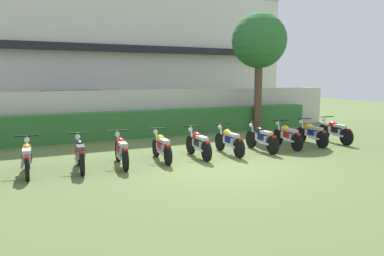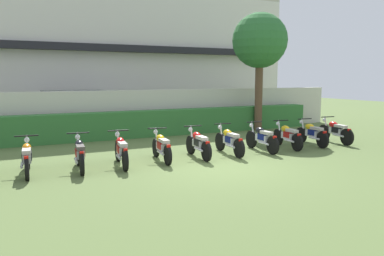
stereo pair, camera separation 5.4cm
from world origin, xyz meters
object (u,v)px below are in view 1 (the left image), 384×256
(motorcycle_in_row_5, at_px, (198,143))
(motorcycle_in_row_8, at_px, (287,136))
(motorcycle_in_row_2, at_px, (80,154))
(motorcycle_in_row_9, at_px, (311,133))
(parked_car, at_px, (77,111))
(motorcycle_in_row_3, at_px, (121,150))
(tree_near_inspector, at_px, (259,42))
(motorcycle_in_row_4, at_px, (162,146))
(motorcycle_in_row_6, at_px, (229,141))
(motorcycle_in_row_10, at_px, (335,131))
(motorcycle_in_row_7, at_px, (262,138))
(motorcycle_in_row_1, at_px, (27,158))

(motorcycle_in_row_5, xyz_separation_m, motorcycle_in_row_8, (3.56, 0.03, -0.00))
(motorcycle_in_row_2, xyz_separation_m, motorcycle_in_row_9, (8.34, 0.10, -0.01))
(parked_car, distance_m, motorcycle_in_row_3, 7.77)
(tree_near_inspector, xyz_separation_m, motorcycle_in_row_5, (-5.46, -4.33, -3.65))
(motorcycle_in_row_4, xyz_separation_m, motorcycle_in_row_6, (2.35, -0.05, 0.01))
(motorcycle_in_row_2, height_order, motorcycle_in_row_4, motorcycle_in_row_2)
(motorcycle_in_row_6, bearing_deg, motorcycle_in_row_4, 93.70)
(motorcycle_in_row_5, xyz_separation_m, motorcycle_in_row_10, (5.93, 0.07, 0.01))
(tree_near_inspector, bearing_deg, motorcycle_in_row_10, -83.68)
(motorcycle_in_row_9, bearing_deg, motorcycle_in_row_4, 95.96)
(parked_car, relative_size, tree_near_inspector, 0.83)
(motorcycle_in_row_7, bearing_deg, motorcycle_in_row_2, 94.22)
(motorcycle_in_row_6, relative_size, motorcycle_in_row_7, 1.01)
(motorcycle_in_row_2, relative_size, motorcycle_in_row_3, 0.96)
(motorcycle_in_row_1, height_order, motorcycle_in_row_3, motorcycle_in_row_3)
(motorcycle_in_row_1, xyz_separation_m, motorcycle_in_row_8, (8.45, -0.11, 0.00))
(motorcycle_in_row_6, bearing_deg, motorcycle_in_row_8, -85.37)
(parked_car, xyz_separation_m, motorcycle_in_row_7, (4.62, -7.74, -0.49))
(motorcycle_in_row_5, bearing_deg, motorcycle_in_row_1, 92.81)
(motorcycle_in_row_4, relative_size, motorcycle_in_row_6, 0.95)
(parked_car, height_order, tree_near_inspector, tree_near_inspector)
(parked_car, bearing_deg, motorcycle_in_row_2, -100.85)
(motorcycle_in_row_1, distance_m, motorcycle_in_row_6, 6.06)
(parked_car, bearing_deg, motorcycle_in_row_10, -43.83)
(tree_near_inspector, bearing_deg, motorcycle_in_row_4, -147.53)
(motorcycle_in_row_3, distance_m, motorcycle_in_row_9, 7.20)
(parked_car, distance_m, motorcycle_in_row_9, 10.34)
(motorcycle_in_row_5, bearing_deg, motorcycle_in_row_2, 94.83)
(motorcycle_in_row_8, bearing_deg, parked_car, 44.67)
(motorcycle_in_row_1, relative_size, motorcycle_in_row_7, 0.98)
(motorcycle_in_row_9, bearing_deg, motorcycle_in_row_2, 96.82)
(motorcycle_in_row_7, bearing_deg, motorcycle_in_row_10, -84.72)
(parked_car, height_order, motorcycle_in_row_8, parked_car)
(motorcycle_in_row_1, height_order, motorcycle_in_row_8, motorcycle_in_row_8)
(motorcycle_in_row_7, bearing_deg, motorcycle_in_row_6, 92.08)
(motorcycle_in_row_4, bearing_deg, motorcycle_in_row_2, 99.02)
(motorcycle_in_row_3, xyz_separation_m, motorcycle_in_row_10, (8.40, 0.10, 0.00))
(motorcycle_in_row_5, bearing_deg, motorcycle_in_row_8, -85.18)
(motorcycle_in_row_1, bearing_deg, motorcycle_in_row_3, -88.88)
(motorcycle_in_row_1, height_order, motorcycle_in_row_10, motorcycle_in_row_10)
(motorcycle_in_row_4, bearing_deg, motorcycle_in_row_6, -85.00)
(motorcycle_in_row_1, height_order, motorcycle_in_row_9, same)
(motorcycle_in_row_6, bearing_deg, motorcycle_in_row_5, 96.88)
(motorcycle_in_row_5, relative_size, motorcycle_in_row_9, 1.01)
(motorcycle_in_row_3, bearing_deg, motorcycle_in_row_9, -81.62)
(motorcycle_in_row_5, xyz_separation_m, motorcycle_in_row_6, (1.16, 0.04, 0.00))
(motorcycle_in_row_5, bearing_deg, motorcycle_in_row_3, 94.95)
(parked_car, height_order, motorcycle_in_row_2, parked_car)
(motorcycle_in_row_1, relative_size, motorcycle_in_row_4, 1.02)
(motorcycle_in_row_7, relative_size, motorcycle_in_row_8, 1.05)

